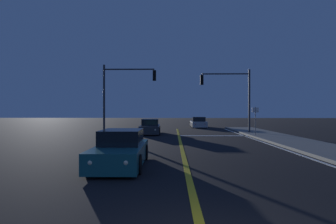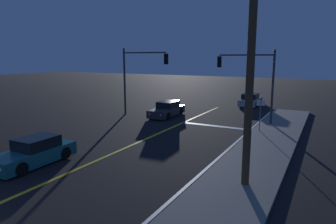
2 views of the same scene
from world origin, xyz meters
name	(u,v)px [view 1 (image 1 of 2)]	position (x,y,z in m)	size (l,w,h in m)	color
sidewalk_right	(327,150)	(7.31, 10.29, 0.07)	(3.20, 37.03, 0.15)	slate
lane_line_center	(182,151)	(0.00, 10.29, 0.01)	(0.20, 34.97, 0.01)	gold
lane_line_edge_right	(290,152)	(5.46, 10.29, 0.01)	(0.16, 34.97, 0.01)	white
stop_bar	(213,136)	(2.85, 19.07, 0.01)	(5.71, 0.50, 0.01)	white
car_mid_block_charcoal	(150,127)	(-2.56, 20.98, 0.58)	(1.93, 4.59, 1.34)	#2D2D33
car_following_oncoming_teal	(121,150)	(-2.44, 6.66, 0.58)	(1.87, 4.31, 1.34)	#195960
car_distant_tail_silver	(198,123)	(2.72, 30.92, 0.58)	(1.94, 4.63, 1.34)	#B2B5BA
traffic_signal_near_right	(231,90)	(4.87, 21.37, 3.96)	(4.58, 0.28, 5.88)	#38383D
traffic_signal_far_left	(123,88)	(-4.88, 19.97, 4.11)	(4.63, 0.28, 6.11)	#38383D
street_sign_corner	(255,117)	(6.21, 18.57, 1.62)	(0.56, 0.10, 2.40)	slate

